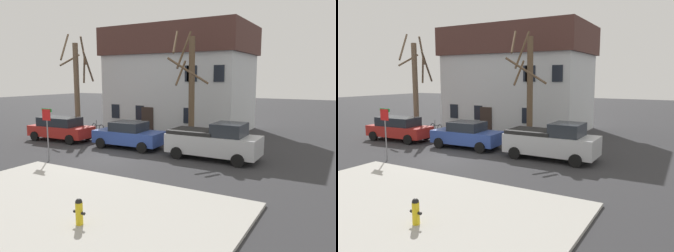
% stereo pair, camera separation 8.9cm
% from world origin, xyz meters
% --- Properties ---
extents(ground_plane, '(120.00, 120.00, 0.00)m').
position_xyz_m(ground_plane, '(0.00, 0.00, 0.00)').
color(ground_plane, '#2D2D30').
extents(sidewalk_slab, '(11.85, 6.69, 0.12)m').
position_xyz_m(sidewalk_slab, '(3.34, -6.07, 0.06)').
color(sidewalk_slab, '#A8A59E').
rests_on(sidewalk_slab, ground_plane).
extents(building_main, '(12.41, 7.27, 8.77)m').
position_xyz_m(building_main, '(-1.80, 11.96, 4.48)').
color(building_main, silver).
rests_on(building_main, ground_plane).
extents(tree_bare_near, '(2.77, 2.75, 8.17)m').
position_xyz_m(tree_bare_near, '(-8.51, 6.34, 4.09)').
color(tree_bare_near, brown).
rests_on(tree_bare_near, ground_plane).
extents(tree_bare_mid, '(3.16, 2.58, 7.71)m').
position_xyz_m(tree_bare_mid, '(2.11, 6.01, 3.94)').
color(tree_bare_mid, brown).
rests_on(tree_bare_mid, ground_plane).
extents(car_red_wagon, '(4.87, 2.33, 1.69)m').
position_xyz_m(car_red_wagon, '(-6.51, 2.51, 0.88)').
color(car_red_wagon, '#AD231E').
rests_on(car_red_wagon, ground_plane).
extents(car_blue_sedan, '(4.63, 2.26, 1.70)m').
position_xyz_m(car_blue_sedan, '(-0.69, 2.84, 0.85)').
color(car_blue_sedan, '#2D4799').
rests_on(car_blue_sedan, ground_plane).
extents(pickup_truck_silver, '(5.12, 2.29, 2.07)m').
position_xyz_m(pickup_truck_silver, '(5.14, 2.76, 1.00)').
color(pickup_truck_silver, '#B7BABF').
rests_on(pickup_truck_silver, ground_plane).
extents(fire_hydrant, '(0.42, 0.22, 0.81)m').
position_xyz_m(fire_hydrant, '(4.76, -7.20, 0.54)').
color(fire_hydrant, gold).
rests_on(fire_hydrant, sidewalk_slab).
extents(street_sign_pole, '(0.76, 0.07, 2.85)m').
position_xyz_m(street_sign_pole, '(-2.59, -1.99, 2.00)').
color(street_sign_pole, slate).
rests_on(street_sign_pole, ground_plane).
extents(bicycle_leaning, '(1.70, 0.50, 1.03)m').
position_xyz_m(bicycle_leaning, '(-6.56, 6.52, 0.37)').
color(bicycle_leaning, black).
rests_on(bicycle_leaning, ground_plane).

